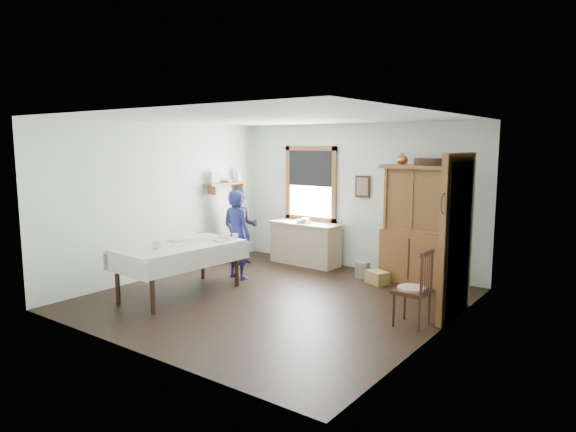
{
  "coord_description": "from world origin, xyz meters",
  "views": [
    {
      "loc": [
        4.63,
        -5.93,
        2.34
      ],
      "look_at": [
        0.04,
        0.3,
        1.24
      ],
      "focal_mm": 32.0,
      "sensor_mm": 36.0,
      "label": 1
    }
  ],
  "objects_px": {
    "dining_table": "(180,270)",
    "pail": "(362,269)",
    "spindle_chair": "(412,288)",
    "work_counter": "(305,243)",
    "wicker_basket": "(377,277)",
    "woman_blue": "(238,238)",
    "figure_dark": "(240,229)",
    "china_hutch": "(416,224)"
  },
  "relations": [
    {
      "from": "pail",
      "to": "woman_blue",
      "type": "bearing_deg",
      "value": -142.43
    },
    {
      "from": "china_hutch",
      "to": "figure_dark",
      "type": "relative_size",
      "value": 1.47
    },
    {
      "from": "dining_table",
      "to": "wicker_basket",
      "type": "distance_m",
      "value": 3.25
    },
    {
      "from": "pail",
      "to": "wicker_basket",
      "type": "height_order",
      "value": "pail"
    },
    {
      "from": "figure_dark",
      "to": "work_counter",
      "type": "bearing_deg",
      "value": -1.14
    },
    {
      "from": "wicker_basket",
      "to": "china_hutch",
      "type": "bearing_deg",
      "value": 44.83
    },
    {
      "from": "dining_table",
      "to": "work_counter",
      "type": "bearing_deg",
      "value": 81.94
    },
    {
      "from": "spindle_chair",
      "to": "wicker_basket",
      "type": "xyz_separation_m",
      "value": [
        -1.27,
        1.57,
        -0.4
      ]
    },
    {
      "from": "woman_blue",
      "to": "china_hutch",
      "type": "bearing_deg",
      "value": -141.64
    },
    {
      "from": "work_counter",
      "to": "woman_blue",
      "type": "distance_m",
      "value": 1.65
    },
    {
      "from": "spindle_chair",
      "to": "figure_dark",
      "type": "distance_m",
      "value": 4.34
    },
    {
      "from": "work_counter",
      "to": "china_hutch",
      "type": "height_order",
      "value": "china_hutch"
    },
    {
      "from": "wicker_basket",
      "to": "dining_table",
      "type": "bearing_deg",
      "value": -132.45
    },
    {
      "from": "china_hutch",
      "to": "spindle_chair",
      "type": "bearing_deg",
      "value": -65.8
    },
    {
      "from": "figure_dark",
      "to": "spindle_chair",
      "type": "bearing_deg",
      "value": -51.94
    },
    {
      "from": "work_counter",
      "to": "figure_dark",
      "type": "xyz_separation_m",
      "value": [
        -1.08,
        -0.7,
        0.27
      ]
    },
    {
      "from": "pail",
      "to": "china_hutch",
      "type": "bearing_deg",
      "value": 16.73
    },
    {
      "from": "wicker_basket",
      "to": "woman_blue",
      "type": "relative_size",
      "value": 0.25
    },
    {
      "from": "china_hutch",
      "to": "figure_dark",
      "type": "xyz_separation_m",
      "value": [
        -3.32,
        -0.7,
        -0.32
      ]
    },
    {
      "from": "dining_table",
      "to": "pail",
      "type": "relative_size",
      "value": 6.94
    },
    {
      "from": "dining_table",
      "to": "spindle_chair",
      "type": "bearing_deg",
      "value": 13.37
    },
    {
      "from": "china_hutch",
      "to": "figure_dark",
      "type": "distance_m",
      "value": 3.4
    },
    {
      "from": "spindle_chair",
      "to": "woman_blue",
      "type": "distance_m",
      "value": 3.42
    },
    {
      "from": "pail",
      "to": "woman_blue",
      "type": "height_order",
      "value": "woman_blue"
    },
    {
      "from": "pail",
      "to": "woman_blue",
      "type": "xyz_separation_m",
      "value": [
        -1.73,
        -1.33,
        0.58
      ]
    },
    {
      "from": "dining_table",
      "to": "spindle_chair",
      "type": "height_order",
      "value": "spindle_chair"
    },
    {
      "from": "wicker_basket",
      "to": "figure_dark",
      "type": "bearing_deg",
      "value": -175.22
    },
    {
      "from": "dining_table",
      "to": "woman_blue",
      "type": "xyz_separation_m",
      "value": [
        0.07,
        1.26,
        0.32
      ]
    },
    {
      "from": "figure_dark",
      "to": "dining_table",
      "type": "bearing_deg",
      "value": -106.72
    },
    {
      "from": "work_counter",
      "to": "wicker_basket",
      "type": "distance_m",
      "value": 1.86
    },
    {
      "from": "work_counter",
      "to": "woman_blue",
      "type": "height_order",
      "value": "woman_blue"
    },
    {
      "from": "wicker_basket",
      "to": "figure_dark",
      "type": "distance_m",
      "value": 2.92
    },
    {
      "from": "pail",
      "to": "wicker_basket",
      "type": "xyz_separation_m",
      "value": [
        0.39,
        -0.2,
        -0.04
      ]
    },
    {
      "from": "china_hutch",
      "to": "woman_blue",
      "type": "distance_m",
      "value": 3.04
    },
    {
      "from": "wicker_basket",
      "to": "spindle_chair",
      "type": "bearing_deg",
      "value": -50.91
    },
    {
      "from": "china_hutch",
      "to": "wicker_basket",
      "type": "bearing_deg",
      "value": -132.82
    },
    {
      "from": "pail",
      "to": "wicker_basket",
      "type": "relative_size",
      "value": 0.79
    },
    {
      "from": "work_counter",
      "to": "wicker_basket",
      "type": "xyz_separation_m",
      "value": [
        1.78,
        -0.46,
        -0.3
      ]
    },
    {
      "from": "wicker_basket",
      "to": "woman_blue",
      "type": "xyz_separation_m",
      "value": [
        -2.12,
        -1.13,
        0.61
      ]
    },
    {
      "from": "work_counter",
      "to": "figure_dark",
      "type": "bearing_deg",
      "value": -144.81
    },
    {
      "from": "spindle_chair",
      "to": "dining_table",
      "type": "bearing_deg",
      "value": -163.89
    },
    {
      "from": "dining_table",
      "to": "wicker_basket",
      "type": "relative_size",
      "value": 5.5
    }
  ]
}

